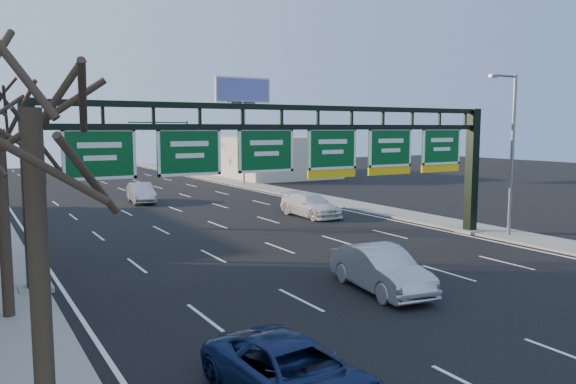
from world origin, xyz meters
TOP-DOWN VIEW (x-y plane):
  - ground at (0.00, 0.00)m, footprint 160.00×160.00m
  - sidewalk_right at (12.80, 20.00)m, footprint 3.00×120.00m
  - lane_markings at (0.00, 20.00)m, footprint 21.60×120.00m
  - sign_gantry at (0.16, 8.00)m, footprint 24.60×1.20m
  - building_right_distant at (20.00, 50.00)m, footprint 12.00×20.00m
  - tree_near at (-12.80, -4.00)m, footprint 3.60×3.60m
  - streetlight_near at (12.47, 6.00)m, footprint 2.15×0.22m
  - streetlight_far at (12.47, 40.00)m, footprint 2.15×0.22m
  - billboard_right at (15.00, 44.98)m, footprint 7.00×0.50m
  - traffic_signal_mast at (5.69, 55.00)m, footprint 10.16×0.54m
  - car_blue_suv at (-7.81, -4.41)m, footprint 2.74×5.24m
  - car_silver_sedan at (-0.47, 1.44)m, footprint 2.44×5.26m
  - car_white_wagon at (6.94, 17.87)m, footprint 2.43×5.50m
  - car_grey_far at (7.82, 19.97)m, footprint 2.29×4.39m
  - car_silver_distant at (-1.15, 31.01)m, footprint 2.23×5.03m

SIDE VIEW (x-z plane):
  - ground at x=0.00m, z-range 0.00..0.00m
  - lane_markings at x=0.00m, z-range 0.00..0.01m
  - sidewalk_right at x=12.80m, z-range 0.00..0.12m
  - car_blue_suv at x=-7.81m, z-range 0.00..1.41m
  - car_grey_far at x=7.82m, z-range 0.00..1.43m
  - car_white_wagon at x=6.94m, z-range 0.00..1.57m
  - car_silver_distant at x=-1.15m, z-range 0.00..1.61m
  - car_silver_sedan at x=-0.47m, z-range 0.00..1.67m
  - building_right_distant at x=20.00m, z-range 0.00..5.00m
  - sign_gantry at x=0.16m, z-range 1.03..8.23m
  - streetlight_near at x=12.47m, z-range 0.58..9.58m
  - streetlight_far at x=12.47m, z-range 0.58..9.58m
  - traffic_signal_mast at x=5.69m, z-range 2.00..9.00m
  - tree_near at x=-12.80m, z-range 3.05..11.91m
  - billboard_right at x=15.00m, z-range 3.06..15.06m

